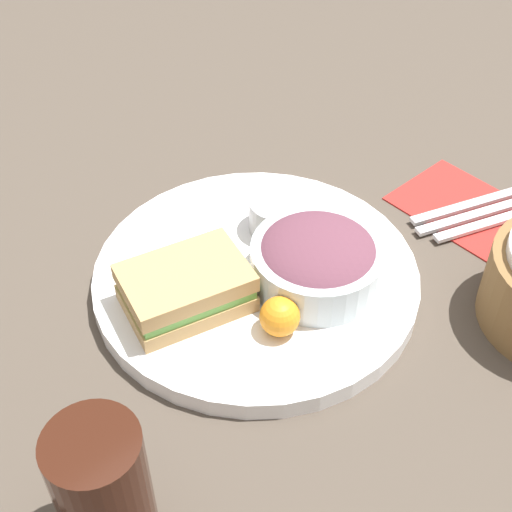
{
  "coord_description": "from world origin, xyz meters",
  "views": [
    {
      "loc": [
        0.35,
        0.39,
        0.54
      ],
      "look_at": [
        0.0,
        0.0,
        0.04
      ],
      "focal_mm": 50.0,
      "sensor_mm": 36.0,
      "label": 1
    }
  ],
  "objects_px": {
    "salad_bowl": "(317,259)",
    "fork": "(472,204)",
    "dressing_cup": "(278,215)",
    "spoon": "(490,222)",
    "knife": "(481,213)",
    "plate": "(256,277)",
    "drink_glass": "(104,491)",
    "sandwich": "(186,288)"
  },
  "relations": [
    {
      "from": "fork",
      "to": "dressing_cup",
      "type": "bearing_deg",
      "value": 172.06
    },
    {
      "from": "drink_glass",
      "to": "sandwich",
      "type": "bearing_deg",
      "value": -142.75
    },
    {
      "from": "sandwich",
      "to": "fork",
      "type": "distance_m",
      "value": 0.37
    },
    {
      "from": "dressing_cup",
      "to": "sandwich",
      "type": "bearing_deg",
      "value": 9.08
    },
    {
      "from": "plate",
      "to": "fork",
      "type": "bearing_deg",
      "value": 164.26
    },
    {
      "from": "dressing_cup",
      "to": "spoon",
      "type": "height_order",
      "value": "dressing_cup"
    },
    {
      "from": "drink_glass",
      "to": "fork",
      "type": "distance_m",
      "value": 0.54
    },
    {
      "from": "salad_bowl",
      "to": "knife",
      "type": "bearing_deg",
      "value": 169.33
    },
    {
      "from": "sandwich",
      "to": "salad_bowl",
      "type": "xyz_separation_m",
      "value": [
        -0.12,
        0.06,
        0.01
      ]
    },
    {
      "from": "dressing_cup",
      "to": "spoon",
      "type": "distance_m",
      "value": 0.25
    },
    {
      "from": "drink_glass",
      "to": "salad_bowl",
      "type": "bearing_deg",
      "value": -165.64
    },
    {
      "from": "sandwich",
      "to": "drink_glass",
      "type": "height_order",
      "value": "drink_glass"
    },
    {
      "from": "salad_bowl",
      "to": "dressing_cup",
      "type": "bearing_deg",
      "value": -106.25
    },
    {
      "from": "spoon",
      "to": "dressing_cup",
      "type": "bearing_deg",
      "value": 163.78
    },
    {
      "from": "knife",
      "to": "plate",
      "type": "bearing_deg",
      "value": 180.0
    },
    {
      "from": "fork",
      "to": "spoon",
      "type": "relative_size",
      "value": 1.11
    },
    {
      "from": "plate",
      "to": "sandwich",
      "type": "height_order",
      "value": "sandwich"
    },
    {
      "from": "dressing_cup",
      "to": "knife",
      "type": "xyz_separation_m",
      "value": [
        -0.21,
        0.13,
        -0.03
      ]
    },
    {
      "from": "salad_bowl",
      "to": "fork",
      "type": "relative_size",
      "value": 0.82
    },
    {
      "from": "drink_glass",
      "to": "fork",
      "type": "relative_size",
      "value": 0.77
    },
    {
      "from": "plate",
      "to": "dressing_cup",
      "type": "xyz_separation_m",
      "value": [
        -0.06,
        -0.03,
        0.03
      ]
    },
    {
      "from": "salad_bowl",
      "to": "spoon",
      "type": "height_order",
      "value": "salad_bowl"
    },
    {
      "from": "sandwich",
      "to": "salad_bowl",
      "type": "height_order",
      "value": "salad_bowl"
    },
    {
      "from": "plate",
      "to": "drink_glass",
      "type": "relative_size",
      "value": 2.67
    },
    {
      "from": "drink_glass",
      "to": "knife",
      "type": "bearing_deg",
      "value": -176.43
    },
    {
      "from": "sandwich",
      "to": "spoon",
      "type": "relative_size",
      "value": 0.92
    },
    {
      "from": "salad_bowl",
      "to": "dressing_cup",
      "type": "relative_size",
      "value": 2.15
    },
    {
      "from": "dressing_cup",
      "to": "drink_glass",
      "type": "distance_m",
      "value": 0.36
    },
    {
      "from": "knife",
      "to": "salad_bowl",
      "type": "bearing_deg",
      "value": -171.32
    },
    {
      "from": "knife",
      "to": "dressing_cup",
      "type": "bearing_deg",
      "value": 167.86
    },
    {
      "from": "plate",
      "to": "dressing_cup",
      "type": "relative_size",
      "value": 5.4
    },
    {
      "from": "salad_bowl",
      "to": "fork",
      "type": "distance_m",
      "value": 0.24
    },
    {
      "from": "salad_bowl",
      "to": "spoon",
      "type": "distance_m",
      "value": 0.24
    },
    {
      "from": "fork",
      "to": "knife",
      "type": "relative_size",
      "value": 0.95
    },
    {
      "from": "sandwich",
      "to": "dressing_cup",
      "type": "distance_m",
      "value": 0.15
    },
    {
      "from": "dressing_cup",
      "to": "knife",
      "type": "height_order",
      "value": "dressing_cup"
    },
    {
      "from": "drink_glass",
      "to": "fork",
      "type": "bearing_deg",
      "value": -174.67
    },
    {
      "from": "spoon",
      "to": "drink_glass",
      "type": "bearing_deg",
      "value": -158.88
    },
    {
      "from": "dressing_cup",
      "to": "drink_glass",
      "type": "bearing_deg",
      "value": 26.28
    },
    {
      "from": "fork",
      "to": "plate",
      "type": "bearing_deg",
      "value": -176.38
    },
    {
      "from": "spoon",
      "to": "salad_bowl",
      "type": "bearing_deg",
      "value": -175.68
    },
    {
      "from": "drink_glass",
      "to": "spoon",
      "type": "height_order",
      "value": "drink_glass"
    }
  ]
}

